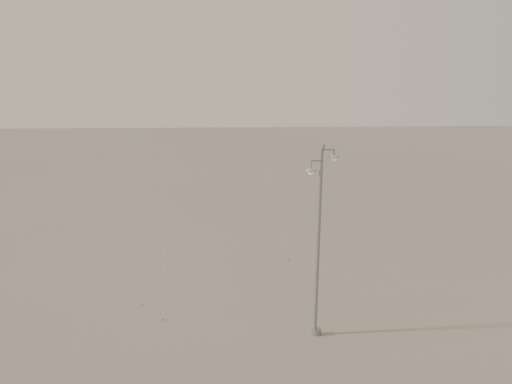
{
  "coord_description": "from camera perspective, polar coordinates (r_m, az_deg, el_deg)",
  "views": [
    {
      "loc": [
        0.65,
        -24.55,
        13.55
      ],
      "look_at": [
        1.89,
        5.0,
        6.95
      ],
      "focal_mm": 50.0,
      "sensor_mm": 36.0,
      "label": 1
    }
  ],
  "objects": [
    {
      "name": "street_lamp",
      "position": [
        31.92,
        5.05,
        -3.53
      ],
      "size": [
        1.56,
        0.85,
        8.85
      ],
      "color": "gray",
      "rests_on": "ground"
    }
  ]
}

